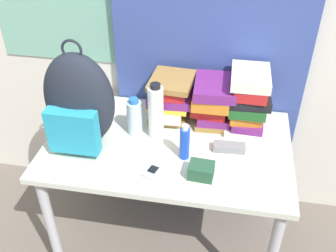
% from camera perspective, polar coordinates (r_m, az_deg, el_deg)
% --- Properties ---
extents(wall_back, '(6.00, 0.06, 2.50)m').
position_cam_1_polar(wall_back, '(2.06, 2.20, 17.39)').
color(wall_back, silver).
rests_on(wall_back, ground_plane).
extents(curtain_blue, '(1.01, 0.04, 2.50)m').
position_cam_1_polar(curtain_blue, '(1.99, 6.50, 16.54)').
color(curtain_blue, '#384C93').
rests_on(curtain_blue, ground_plane).
extents(desk, '(1.19, 0.73, 0.71)m').
position_cam_1_polar(desk, '(1.98, 0.00, -4.43)').
color(desk, beige).
rests_on(desk, ground_plane).
extents(backpack, '(0.33, 0.25, 0.53)m').
position_cam_1_polar(backpack, '(1.84, -12.81, 3.31)').
color(backpack, '#1E232D').
rests_on(backpack, desk).
extents(book_stack_left, '(0.23, 0.25, 0.24)m').
position_cam_1_polar(book_stack_left, '(2.03, 0.28, 4.13)').
color(book_stack_left, olive).
rests_on(book_stack_left, desk).
extents(book_stack_center, '(0.22, 0.26, 0.24)m').
position_cam_1_polar(book_stack_center, '(2.01, 6.51, 3.75)').
color(book_stack_center, olive).
rests_on(book_stack_center, desk).
extents(book_stack_right, '(0.21, 0.26, 0.30)m').
position_cam_1_polar(book_stack_right, '(1.99, 11.56, 3.79)').
color(book_stack_right, silver).
rests_on(book_stack_right, desk).
extents(water_bottle, '(0.07, 0.07, 0.20)m').
position_cam_1_polar(water_bottle, '(1.93, -4.88, 1.27)').
color(water_bottle, silver).
rests_on(water_bottle, desk).
extents(sports_bottle, '(0.07, 0.07, 0.29)m').
position_cam_1_polar(sports_bottle, '(1.88, -1.78, 2.07)').
color(sports_bottle, white).
rests_on(sports_bottle, desk).
extents(sunscreen_bottle, '(0.05, 0.05, 0.18)m').
position_cam_1_polar(sunscreen_bottle, '(1.78, 2.42, -2.43)').
color(sunscreen_bottle, blue).
rests_on(sunscreen_bottle, desk).
extents(cell_phone, '(0.08, 0.12, 0.02)m').
position_cam_1_polar(cell_phone, '(1.76, -2.17, -6.49)').
color(cell_phone, '#B7BCC6').
rests_on(cell_phone, desk).
extents(sunglasses_case, '(0.15, 0.06, 0.04)m').
position_cam_1_polar(sunglasses_case, '(1.88, 8.87, -3.07)').
color(sunglasses_case, gray).
rests_on(sunglasses_case, desk).
extents(camera_pouch, '(0.11, 0.09, 0.07)m').
position_cam_1_polar(camera_pouch, '(1.72, 4.84, -6.45)').
color(camera_pouch, '#234C33').
rests_on(camera_pouch, desk).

